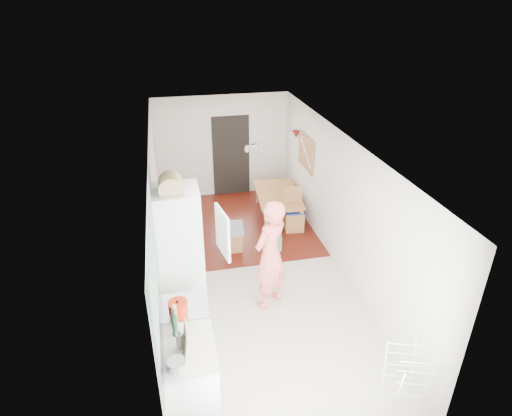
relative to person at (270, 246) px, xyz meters
name	(u,v)px	position (x,y,z in m)	size (l,w,h in m)	color
room_shell	(252,212)	(-0.10, 0.90, 0.15)	(3.20, 7.00, 2.50)	silver
floor	(253,272)	(-0.10, 0.90, -1.10)	(3.20, 7.00, 0.01)	beige
wood_floor_overlay	(235,224)	(-0.10, 2.75, -1.10)	(3.20, 3.30, 0.01)	#5A150A
sage_wall_panel	(154,258)	(-1.69, -1.10, 0.75)	(0.02, 3.00, 1.30)	gray
tile_splashback	(162,336)	(-1.68, -1.65, 0.05)	(0.02, 1.90, 0.50)	black
doorway_recess	(231,156)	(0.10, 4.38, -0.10)	(0.90, 0.04, 2.00)	black
base_cabinet	(191,377)	(-1.40, -1.65, -0.67)	(0.60, 0.90, 0.86)	silver
worktop	(189,349)	(-1.40, -1.65, -0.21)	(0.62, 0.92, 0.06)	silver
range_cooker	(187,334)	(-1.40, -0.90, -0.66)	(0.60, 0.60, 0.88)	silver
cooker_top	(184,307)	(-1.40, -0.90, -0.20)	(0.60, 0.60, 0.04)	silver
fridge_housing	(181,254)	(-1.37, 0.12, -0.03)	(0.66, 0.66, 2.15)	silver
fridge_door	(223,232)	(-0.76, -0.18, 0.45)	(0.56, 0.04, 0.70)	silver
fridge_interior	(199,225)	(-1.06, 0.12, 0.45)	(0.02, 0.52, 0.66)	white
pinboard	(306,152)	(1.48, 2.80, 0.45)	(0.03, 0.90, 0.70)	tan
pinboard_frame	(306,152)	(1.47, 2.80, 0.45)	(0.01, 0.94, 0.74)	#AF7741
wall_sconce	(296,134)	(1.44, 3.45, 0.65)	(0.18, 0.18, 0.16)	maroon
person	(270,246)	(0.00, 0.00, 0.00)	(0.81, 0.53, 2.21)	#EB685C
dining_table	(279,207)	(0.94, 2.89, -0.86)	(1.41, 0.79, 0.50)	#AF7741
dining_chair	(294,210)	(1.09, 2.27, -0.64)	(0.39, 0.39, 0.94)	#AF7741
stool	(234,241)	(-0.30, 1.73, -0.90)	(0.31, 0.31, 0.41)	#AF7741
grey_drape	(233,228)	(-0.30, 1.72, -0.61)	(0.38, 0.38, 0.17)	gray
drying_rack	(406,377)	(1.18, -2.18, -0.70)	(0.41, 0.37, 0.81)	silver
bread_bin	(171,186)	(-1.42, 0.04, 1.14)	(0.35, 0.34, 0.19)	tan
red_casserole	(178,307)	(-1.47, -1.00, -0.11)	(0.26, 0.26, 0.15)	red
steel_pan	(177,365)	(-1.54, -1.93, -0.13)	(0.21, 0.21, 0.10)	silver
held_bottle	(280,243)	(0.12, -0.14, 0.12)	(0.05, 0.05, 0.25)	#1E4026
bottle_a	(175,326)	(-1.53, -1.42, -0.04)	(0.07, 0.07, 0.28)	#1E4026
bottle_b	(175,325)	(-1.52, -1.41, -0.04)	(0.07, 0.07, 0.29)	#1E4026
bottle_c	(180,341)	(-1.49, -1.63, -0.08)	(0.08, 0.08, 0.20)	beige
pepper_mill_front	(175,317)	(-1.52, -1.24, -0.06)	(0.07, 0.07, 0.24)	tan
pepper_mill_back	(174,316)	(-1.53, -1.20, -0.07)	(0.06, 0.06, 0.23)	tan
chopping_boards	(185,344)	(-1.43, -1.80, 0.02)	(0.04, 0.30, 0.40)	tan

